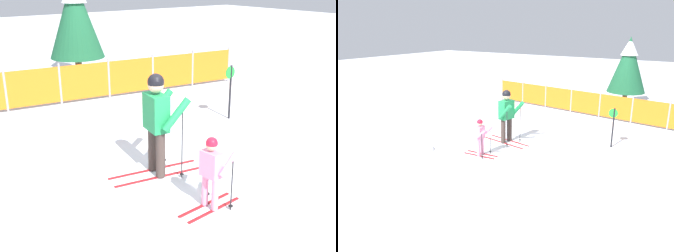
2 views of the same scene
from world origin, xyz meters
TOP-DOWN VIEW (x-y plane):
  - ground_plane at (0.00, 0.00)m, footprint 60.00×60.00m
  - skier_adult at (-0.22, 0.20)m, footprint 1.68×0.80m
  - skier_child at (-0.25, -1.17)m, footprint 1.05×0.53m
  - safety_fence at (0.73, 4.89)m, footprint 9.32×1.29m
  - conifer_far at (1.75, 7.50)m, footprint 1.73×1.73m
  - trail_marker at (2.79, 1.59)m, footprint 0.28×0.05m

SIDE VIEW (x-z plane):
  - ground_plane at x=0.00m, z-range 0.00..0.00m
  - safety_fence at x=0.73m, z-range 0.00..1.09m
  - skier_child at x=-0.25m, z-range 0.09..1.20m
  - trail_marker at x=2.79m, z-range 0.16..1.42m
  - skier_adult at x=-0.22m, z-range 0.17..1.91m
  - conifer_far at x=1.75m, z-range 0.38..3.59m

